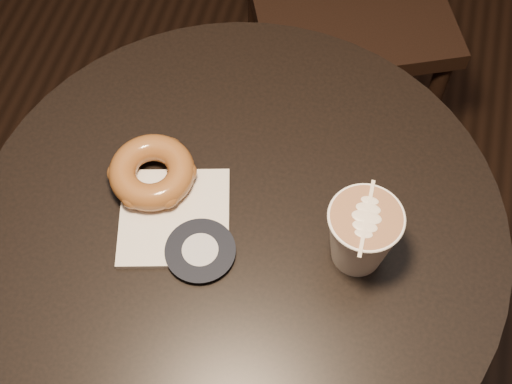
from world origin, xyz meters
TOP-DOWN VIEW (x-y plane):
  - cafe_table at (0.00, 0.00)m, footprint 0.70×0.70m
  - pastry_bag at (-0.08, -0.01)m, footprint 0.17×0.17m
  - doughnut at (-0.13, 0.03)m, footprint 0.11×0.11m
  - latte_cup at (0.15, -0.01)m, footprint 0.09×0.09m

SIDE VIEW (x-z plane):
  - cafe_table at x=0.00m, z-range 0.18..0.93m
  - pastry_bag at x=-0.08m, z-range 0.75..0.76m
  - doughnut at x=-0.13m, z-range 0.76..0.79m
  - latte_cup at x=0.15m, z-range 0.75..0.85m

